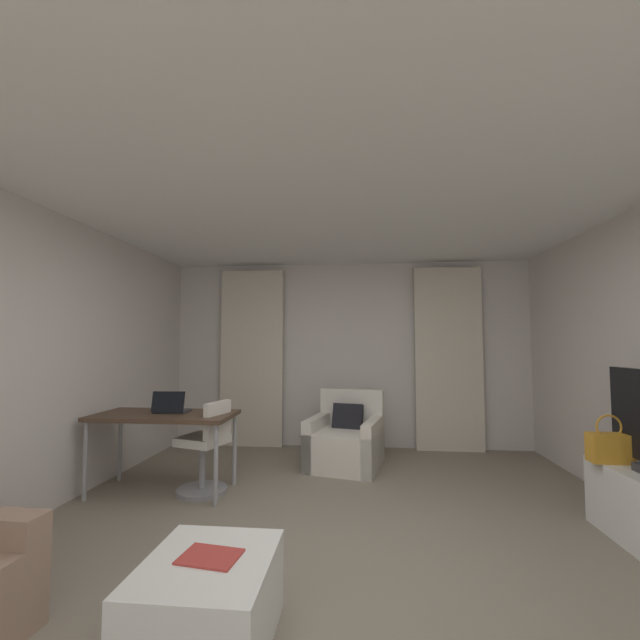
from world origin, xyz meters
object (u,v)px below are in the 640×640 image
(desk, at_px, (165,420))
(magazine_open, at_px, (210,557))
(desk_chair, at_px, (206,452))
(handbag_primary, at_px, (610,447))
(coffee_table, at_px, (207,603))
(armchair, at_px, (346,441))
(laptop, at_px, (171,408))

(desk, distance_m, magazine_open, 2.24)
(magazine_open, bearing_deg, desk_chair, 111.97)
(handbag_primary, bearing_deg, coffee_table, -151.57)
(desk, relative_size, magazine_open, 4.42)
(desk, bearing_deg, armchair, 29.85)
(desk_chair, bearing_deg, desk, -177.72)
(magazine_open, bearing_deg, coffee_table, -99.51)
(armchair, height_order, laptop, laptop)
(coffee_table, bearing_deg, handbag_primary, 28.43)
(desk, bearing_deg, laptop, 45.47)
(armchair, height_order, handbag_primary, handbag_primary)
(desk, height_order, coffee_table, desk)
(desk_chair, relative_size, magazine_open, 2.89)
(coffee_table, bearing_deg, desk, 121.88)
(desk_chair, xyz_separation_m, magazine_open, (0.77, -1.90, 0.02))
(laptop, xyz_separation_m, coffee_table, (1.14, -1.94, -0.60))
(magazine_open, bearing_deg, desk, 122.17)
(laptop, xyz_separation_m, magazine_open, (1.14, -1.92, -0.39))
(desk_chair, relative_size, handbag_primary, 2.39)
(armchair, height_order, desk, armchair)
(armchair, xyz_separation_m, laptop, (-1.71, -0.96, 0.51))
(magazine_open, xyz_separation_m, handbag_primary, (2.66, 1.42, 0.23))
(armchair, distance_m, desk, 2.05)
(desk_chair, distance_m, coffee_table, 2.07)
(desk, distance_m, desk_chair, 0.51)
(desk_chair, height_order, handbag_primary, handbag_primary)
(magazine_open, height_order, handbag_primary, handbag_primary)
(armchair, xyz_separation_m, desk_chair, (-1.33, -0.99, 0.10))
(armchair, height_order, desk_chair, desk_chair)
(armchair, relative_size, desk_chair, 1.12)
(laptop, distance_m, coffee_table, 2.33)
(armchair, xyz_separation_m, handbag_primary, (2.09, -1.46, 0.35))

